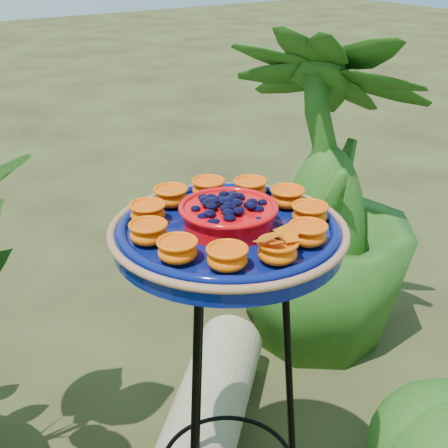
# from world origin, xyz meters

# --- Properties ---
(tripod_stand) EXTENTS (0.32, 0.34, 0.83)m
(tripod_stand) POSITION_xyz_m (-0.03, -0.11, 0.50)
(tripod_stand) COLOR black
(tripod_stand) RESTS_ON ground
(feeder_dish) EXTENTS (0.45, 0.45, 0.10)m
(feeder_dish) POSITION_xyz_m (-0.03, -0.11, 0.87)
(feeder_dish) COLOR #071158
(feeder_dish) RESTS_ON tripod_stand
(driftwood_log) EXTENTS (0.60, 0.58, 0.21)m
(driftwood_log) POSITION_xyz_m (0.17, 0.25, 0.10)
(driftwood_log) COLOR tan
(driftwood_log) RESTS_ON ground
(shrub_back_right) EXTENTS (0.88, 0.88, 1.13)m
(shrub_back_right) POSITION_xyz_m (0.76, 0.44, 0.56)
(shrub_back_right) COLOR #244C14
(shrub_back_right) RESTS_ON ground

